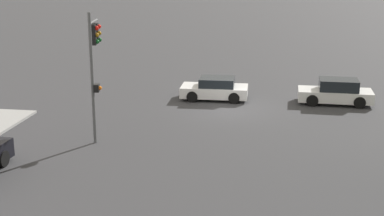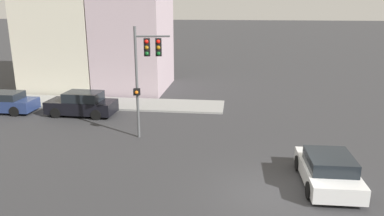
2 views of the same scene
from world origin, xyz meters
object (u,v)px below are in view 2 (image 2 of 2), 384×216
object	(u,v)px
crossing_car_0	(328,170)
parked_car_0	(82,104)
traffic_signal	(146,62)
parked_car_1	(2,102)

from	to	relation	value
crossing_car_0	parked_car_0	bearing A→B (deg)	58.00
traffic_signal	parked_car_1	distance (m)	11.87
traffic_signal	parked_car_1	xyz separation A→B (m)	(3.60, 10.78, -3.43)
traffic_signal	parked_car_0	bearing A→B (deg)	-132.61
traffic_signal	parked_car_0	xyz separation A→B (m)	(3.56, 5.22, -3.36)
traffic_signal	parked_car_1	bearing A→B (deg)	-116.80
crossing_car_0	parked_car_1	distance (m)	20.78
traffic_signal	parked_car_0	world-z (taller)	traffic_signal
traffic_signal	crossing_car_0	size ratio (longest dim) A/B	1.47
traffic_signal	crossing_car_0	xyz separation A→B (m)	(-4.52, -8.34, -3.46)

